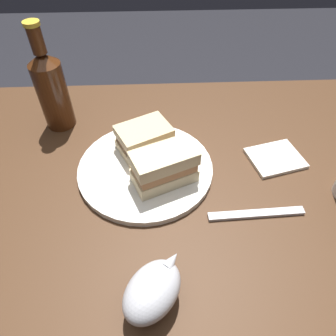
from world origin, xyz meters
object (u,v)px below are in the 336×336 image
at_px(gravy_boat, 153,291).
at_px(cider_bottle, 51,89).
at_px(plate, 146,168).
at_px(sandwich_half_right, 144,138).
at_px(napkin, 275,158).
at_px(fork, 256,214).
at_px(sandwich_half_left, 164,167).

relative_size(gravy_boat, cider_bottle, 0.51).
distance_m(plate, sandwich_half_right, 0.06).
bearing_deg(cider_bottle, gravy_boat, -63.49).
height_order(plate, gravy_boat, gravy_boat).
relative_size(napkin, fork, 0.61).
bearing_deg(sandwich_half_left, plate, 134.23).
xyz_separation_m(plate, gravy_boat, (0.01, -0.27, 0.04)).
height_order(sandwich_half_right, cider_bottle, cider_bottle).
relative_size(sandwich_half_left, cider_bottle, 0.56).
bearing_deg(cider_bottle, plate, -39.24).
distance_m(plate, gravy_boat, 0.28).
distance_m(cider_bottle, napkin, 0.52).
bearing_deg(napkin, gravy_boat, -132.49).
xyz_separation_m(sandwich_half_left, gravy_boat, (-0.02, -0.23, -0.01)).
height_order(plate, cider_bottle, cider_bottle).
height_order(sandwich_half_right, napkin, sandwich_half_right).
bearing_deg(sandwich_half_right, cider_bottle, 150.95).
height_order(cider_bottle, fork, cider_bottle).
distance_m(plate, fork, 0.24).
distance_m(sandwich_half_right, napkin, 0.29).
bearing_deg(gravy_boat, fork, 38.02).
xyz_separation_m(plate, fork, (0.21, -0.12, -0.00)).
relative_size(cider_bottle, napkin, 2.22).
xyz_separation_m(sandwich_half_right, gravy_boat, (0.01, -0.33, 0.00)).
bearing_deg(cider_bottle, sandwich_half_right, -29.05).
bearing_deg(gravy_boat, sandwich_half_right, 92.59).
relative_size(sandwich_half_left, fork, 0.76).
bearing_deg(cider_bottle, fork, -35.25).
bearing_deg(plate, cider_bottle, 140.76).
distance_m(gravy_boat, cider_bottle, 0.50).
bearing_deg(gravy_boat, sandwich_half_left, 84.02).
height_order(napkin, fork, napkin).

